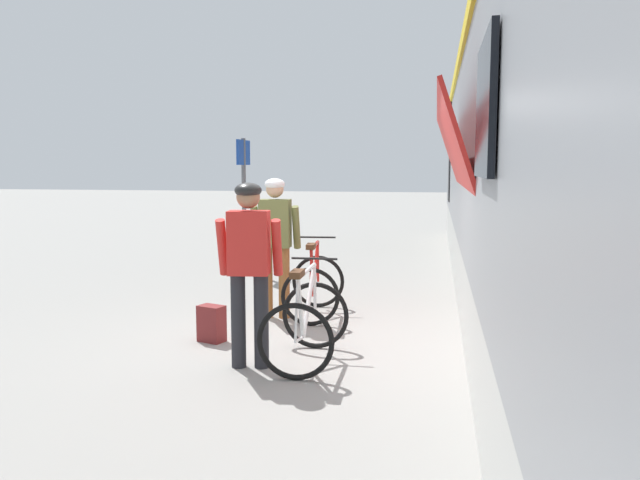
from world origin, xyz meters
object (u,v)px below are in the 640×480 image
Objects in this scene: train_car at (602,161)px; cyclist_far_in_olive at (275,235)px; bicycle_near_white at (306,323)px; platform_sign_post at (244,182)px; cyclist_near_in_red at (249,258)px; bicycle_far_red at (314,285)px; backpack_on_platform at (212,324)px.

train_car reaches higher than cyclist_far_in_olive.
cyclist_far_in_olive reaches higher than bicycle_near_white.
bicycle_near_white is at bearing -66.73° from platform_sign_post.
cyclist_near_in_red and cyclist_far_in_olive have the same top height.
bicycle_far_red reaches higher than backpack_on_platform.
train_car reaches higher than cyclist_near_in_red.
cyclist_far_in_olive is 2.04m from bicycle_near_white.
backpack_on_platform is at bearing -123.00° from bicycle_far_red.
train_car is 6.23m from platform_sign_post.
train_car reaches higher than bicycle_far_red.
backpack_on_platform is (-0.67, 0.78, -0.85)m from cyclist_near_in_red.
cyclist_far_in_olive is at bearing 113.08° from bicycle_near_white.
cyclist_far_in_olive is at bearing 90.34° from backpack_on_platform.
train_car is at bearing 33.51° from backpack_on_platform.
cyclist_near_in_red is 0.73× the size of platform_sign_post.
cyclist_far_in_olive is (-0.26, 1.98, 0.00)m from cyclist_near_in_red.
cyclist_far_in_olive is 1.63× the size of bicycle_near_white.
bicycle_near_white is 5.64m from platform_sign_post.
backpack_on_platform is at bearing -165.91° from train_car.
cyclist_near_in_red is 0.85m from bicycle_near_white.
bicycle_far_red is 2.82× the size of backpack_on_platform.
platform_sign_post reaches higher than cyclist_near_in_red.
cyclist_near_in_red is 4.40× the size of backpack_on_platform.
cyclist_near_in_red reaches higher than bicycle_far_red.
bicycle_far_red is at bearing 76.42° from backpack_on_platform.
bicycle_far_red is (-0.29, 1.93, 0.00)m from bicycle_near_white.
bicycle_far_red is 1.64m from backpack_on_platform.
cyclist_near_in_red reaches higher than backpack_on_platform.
cyclist_near_in_red is at bearing -95.66° from bicycle_far_red.
cyclist_far_in_olive is at bearing 177.65° from train_car.
bicycle_near_white is 0.96× the size of bicycle_far_red.
platform_sign_post is (-5.19, 3.44, -0.34)m from train_car.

